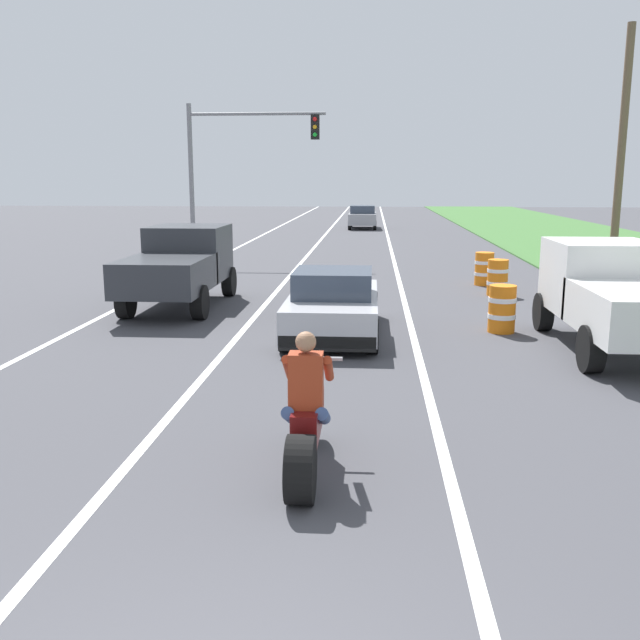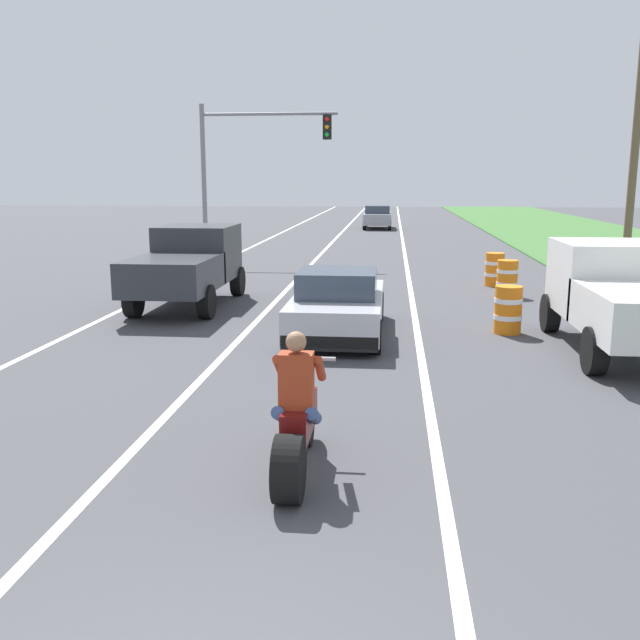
% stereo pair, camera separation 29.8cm
% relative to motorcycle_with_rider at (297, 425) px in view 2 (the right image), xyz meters
% --- Properties ---
extents(lane_stripe_left_solid, '(0.14, 120.00, 0.01)m').
position_rel_motorcycle_with_rider_xyz_m(lane_stripe_left_solid, '(-5.65, 15.88, -0.59)').
color(lane_stripe_left_solid, white).
rests_on(lane_stripe_left_solid, ground).
extents(lane_stripe_right_solid, '(0.14, 120.00, 0.01)m').
position_rel_motorcycle_with_rider_xyz_m(lane_stripe_right_solid, '(1.55, 15.88, -0.59)').
color(lane_stripe_right_solid, white).
rests_on(lane_stripe_right_solid, ground).
extents(lane_stripe_centre_dashed, '(0.14, 120.00, 0.01)m').
position_rel_motorcycle_with_rider_xyz_m(lane_stripe_centre_dashed, '(-2.05, 15.88, -0.59)').
color(lane_stripe_centre_dashed, white).
rests_on(lane_stripe_centre_dashed, ground).
extents(motorcycle_with_rider, '(0.70, 2.21, 1.62)m').
position_rel_motorcycle_with_rider_xyz_m(motorcycle_with_rider, '(0.00, 0.00, 0.00)').
color(motorcycle_with_rider, black).
rests_on(motorcycle_with_rider, ground).
extents(sports_car_silver, '(1.84, 4.30, 1.37)m').
position_rel_motorcycle_with_rider_xyz_m(sports_car_silver, '(-0.10, 7.12, 0.04)').
color(sports_car_silver, '#B7B7BC').
rests_on(sports_car_silver, ground).
extents(pickup_truck_left_lane_dark_grey, '(2.02, 4.80, 1.98)m').
position_rel_motorcycle_with_rider_xyz_m(pickup_truck_left_lane_dark_grey, '(-4.12, 10.11, 0.51)').
color(pickup_truck_left_lane_dark_grey, '#2D3035').
rests_on(pickup_truck_left_lane_dark_grey, ground).
extents(pickup_truck_right_shoulder_white, '(2.02, 4.80, 1.98)m').
position_rel_motorcycle_with_rider_xyz_m(pickup_truck_right_shoulder_white, '(5.21, 6.16, 0.51)').
color(pickup_truck_right_shoulder_white, silver).
rests_on(pickup_truck_right_shoulder_white, ground).
extents(traffic_light_mast_near, '(5.32, 0.34, 6.00)m').
position_rel_motorcycle_with_rider_xyz_m(traffic_light_mast_near, '(-4.69, 20.19, 3.45)').
color(traffic_light_mast_near, gray).
rests_on(traffic_light_mast_near, ground).
extents(utility_pole_roadside, '(0.24, 0.24, 7.62)m').
position_rel_motorcycle_with_rider_xyz_m(utility_pole_roadside, '(8.06, 14.98, 3.22)').
color(utility_pole_roadside, brown).
rests_on(utility_pole_roadside, ground).
extents(construction_barrel_nearest, '(0.58, 0.58, 1.00)m').
position_rel_motorcycle_with_rider_xyz_m(construction_barrel_nearest, '(3.42, 7.62, -0.09)').
color(construction_barrel_nearest, orange).
rests_on(construction_barrel_nearest, ground).
extents(construction_barrel_mid, '(0.58, 0.58, 1.00)m').
position_rel_motorcycle_with_rider_xyz_m(construction_barrel_mid, '(4.16, 12.45, -0.09)').
color(construction_barrel_mid, orange).
rests_on(construction_barrel_mid, ground).
extents(construction_barrel_far, '(0.58, 0.58, 1.00)m').
position_rel_motorcycle_with_rider_xyz_m(construction_barrel_far, '(4.09, 14.37, -0.09)').
color(construction_barrel_far, orange).
rests_on(construction_barrel_far, ground).
extents(distant_car_far_ahead, '(1.80, 4.00, 1.50)m').
position_rel_motorcycle_with_rider_xyz_m(distant_car_far_ahead, '(0.04, 38.99, 0.18)').
color(distant_car_far_ahead, '#99999E').
rests_on(distant_car_far_ahead, ground).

